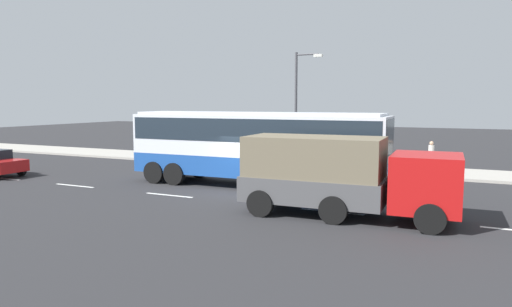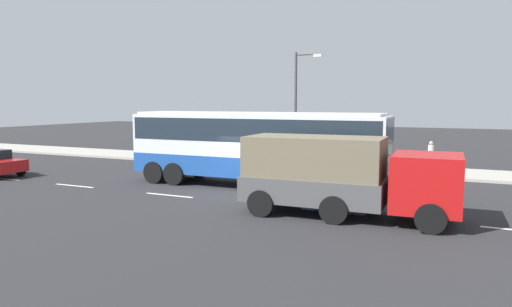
{
  "view_description": "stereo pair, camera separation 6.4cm",
  "coord_description": "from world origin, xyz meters",
  "px_view_note": "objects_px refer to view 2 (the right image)",
  "views": [
    {
      "loc": [
        9.13,
        -18.42,
        4.05
      ],
      "look_at": [
        0.08,
        1.25,
        1.64
      ],
      "focal_mm": 32.32,
      "sensor_mm": 36.0,
      "label": 1
    },
    {
      "loc": [
        9.07,
        -18.45,
        4.05
      ],
      "look_at": [
        0.08,
        1.25,
        1.64
      ],
      "focal_mm": 32.32,
      "sensor_mm": 36.0,
      "label": 2
    }
  ],
  "objects_px": {
    "coach_bus": "(255,141)",
    "pedestrian_near_curb": "(276,148)",
    "cargo_truck": "(343,174)",
    "street_lamp": "(298,102)",
    "pedestrian_at_crossing": "(431,154)"
  },
  "relations": [
    {
      "from": "coach_bus",
      "to": "street_lamp",
      "type": "relative_size",
      "value": 1.82
    },
    {
      "from": "coach_bus",
      "to": "pedestrian_at_crossing",
      "type": "bearing_deg",
      "value": 47.31
    },
    {
      "from": "cargo_truck",
      "to": "street_lamp",
      "type": "xyz_separation_m",
      "value": [
        -5.35,
        10.45,
        2.56
      ]
    },
    {
      "from": "cargo_truck",
      "to": "street_lamp",
      "type": "bearing_deg",
      "value": 115.19
    },
    {
      "from": "coach_bus",
      "to": "pedestrian_near_curb",
      "type": "relative_size",
      "value": 7.7
    },
    {
      "from": "pedestrian_at_crossing",
      "to": "street_lamp",
      "type": "distance_m",
      "value": 8.22
    },
    {
      "from": "cargo_truck",
      "to": "pedestrian_near_curb",
      "type": "bearing_deg",
      "value": 119.95
    },
    {
      "from": "coach_bus",
      "to": "street_lamp",
      "type": "xyz_separation_m",
      "value": [
        -0.12,
        6.48,
        1.87
      ]
    },
    {
      "from": "pedestrian_near_curb",
      "to": "street_lamp",
      "type": "bearing_deg",
      "value": 41.0
    },
    {
      "from": "cargo_truck",
      "to": "pedestrian_at_crossing",
      "type": "height_order",
      "value": "cargo_truck"
    },
    {
      "from": "pedestrian_near_curb",
      "to": "street_lamp",
      "type": "relative_size",
      "value": 0.24
    },
    {
      "from": "pedestrian_near_curb",
      "to": "cargo_truck",
      "type": "bearing_deg",
      "value": 17.1
    },
    {
      "from": "street_lamp",
      "to": "pedestrian_near_curb",
      "type": "bearing_deg",
      "value": 145.76
    },
    {
      "from": "cargo_truck",
      "to": "pedestrian_at_crossing",
      "type": "distance_m",
      "value": 12.28
    },
    {
      "from": "pedestrian_at_crossing",
      "to": "street_lamp",
      "type": "xyz_separation_m",
      "value": [
        -7.49,
        -1.64,
        2.96
      ]
    }
  ]
}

